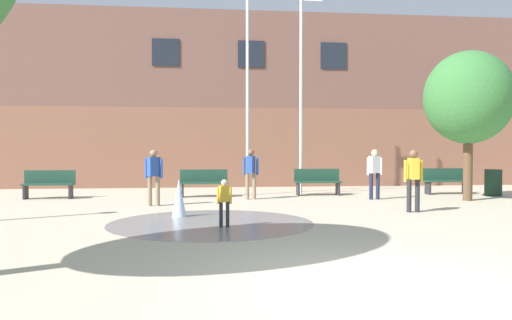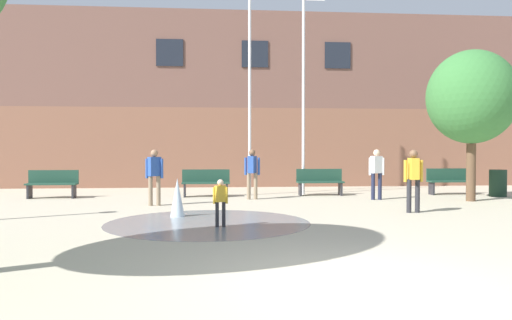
{
  "view_description": "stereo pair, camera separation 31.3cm",
  "coord_description": "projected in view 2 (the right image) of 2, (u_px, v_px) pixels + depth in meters",
  "views": [
    {
      "loc": [
        -2.07,
        -5.68,
        1.63
      ],
      "look_at": [
        -0.56,
        8.06,
        1.3
      ],
      "focal_mm": 35.0,
      "sensor_mm": 36.0,
      "label": 1
    },
    {
      "loc": [
        -1.76,
        -5.71,
        1.63
      ],
      "look_at": [
        -0.56,
        8.06,
        1.3
      ],
      "focal_mm": 35.0,
      "sensor_mm": 36.0,
      "label": 2
    }
  ],
  "objects": [
    {
      "name": "ground_plane",
      "position": [
        362.0,
        286.0,
        5.88
      ],
      "size": [
        100.0,
        100.0,
        0.0
      ],
      "primitive_type": "plane",
      "color": "#BCB299"
    },
    {
      "name": "library_building",
      "position": [
        250.0,
        105.0,
        23.73
      ],
      "size": [
        36.0,
        6.05,
        7.36
      ],
      "color": "brown",
      "rests_on": "ground"
    },
    {
      "name": "splash_fountain",
      "position": [
        195.0,
        212.0,
        11.26
      ],
      "size": [
        4.46,
        4.46,
        0.91
      ],
      "color": "gray",
      "rests_on": "ground"
    },
    {
      "name": "park_bench_under_left_flagpole",
      "position": [
        52.0,
        183.0,
        16.23
      ],
      "size": [
        1.6,
        0.44,
        0.91
      ],
      "color": "#28282D",
      "rests_on": "ground"
    },
    {
      "name": "park_bench_under_right_flagpole",
      "position": [
        206.0,
        182.0,
        16.73
      ],
      "size": [
        1.6,
        0.44,
        0.91
      ],
      "color": "#28282D",
      "rests_on": "ground"
    },
    {
      "name": "park_bench_near_trashcan",
      "position": [
        320.0,
        181.0,
        17.16
      ],
      "size": [
        1.6,
        0.44,
        0.91
      ],
      "color": "#28282D",
      "rests_on": "ground"
    },
    {
      "name": "park_bench_far_right",
      "position": [
        450.0,
        181.0,
        17.53
      ],
      "size": [
        1.6,
        0.44,
        0.91
      ],
      "color": "#28282D",
      "rests_on": "ground"
    },
    {
      "name": "teen_by_trashcan",
      "position": [
        377.0,
        170.0,
        15.72
      ],
      "size": [
        0.5,
        0.31,
        1.59
      ],
      "rotation": [
        0.0,
        0.0,
        0.39
      ],
      "color": "#1E233D",
      "rests_on": "ground"
    },
    {
      "name": "adult_near_bench",
      "position": [
        154.0,
        173.0,
        14.08
      ],
      "size": [
        0.5,
        0.36,
        1.59
      ],
      "rotation": [
        0.0,
        0.0,
        -2.5
      ],
      "color": "#89755B",
      "rests_on": "ground"
    },
    {
      "name": "adult_watching",
      "position": [
        413.0,
        176.0,
        12.56
      ],
      "size": [
        0.5,
        0.35,
        1.59
      ],
      "rotation": [
        0.0,
        0.0,
        -1.65
      ],
      "color": "#28282D",
      "rests_on": "ground"
    },
    {
      "name": "adult_in_red",
      "position": [
        252.0,
        170.0,
        15.82
      ],
      "size": [
        0.5,
        0.39,
        1.59
      ],
      "rotation": [
        0.0,
        0.0,
        -1.99
      ],
      "color": "#89755B",
      "rests_on": "ground"
    },
    {
      "name": "child_with_pink_shirt",
      "position": [
        220.0,
        199.0,
        10.28
      ],
      "size": [
        0.31,
        0.21,
        0.99
      ],
      "rotation": [
        0.0,
        0.0,
        0.47
      ],
      "color": "#28282D",
      "rests_on": "ground"
    },
    {
      "name": "flagpole_left",
      "position": [
        250.0,
        70.0,
        17.25
      ],
      "size": [
        0.8,
        0.1,
        8.16
      ],
      "color": "silver",
      "rests_on": "ground"
    },
    {
      "name": "flagpole_right",
      "position": [
        304.0,
        79.0,
        17.42
      ],
      "size": [
        0.8,
        0.1,
        7.63
      ],
      "color": "silver",
      "rests_on": "ground"
    },
    {
      "name": "trash_can",
      "position": [
        498.0,
        183.0,
        16.84
      ],
      "size": [
        0.56,
        0.56,
        0.9
      ],
      "primitive_type": "cylinder",
      "color": "#193323",
      "rests_on": "ground"
    },
    {
      "name": "street_tree_near_building",
      "position": [
        472.0,
        97.0,
        15.26
      ],
      "size": [
        2.69,
        2.69,
        4.63
      ],
      "color": "brown",
      "rests_on": "ground"
    }
  ]
}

